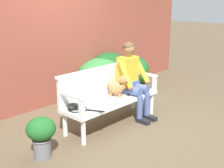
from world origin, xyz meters
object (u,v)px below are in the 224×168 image
Objects in this scene: garden_bench at (112,102)px; potted_plant at (41,133)px; person_seated at (131,77)px; dog_on_bench at (118,86)px; tennis_racket at (79,109)px; baseball_glove at (73,106)px.

garden_bench is 1.43m from potted_plant.
garden_bench is at bearing 3.29° from potted_plant.
person_seated is 3.53× the size of dog_on_bench.
garden_bench is 0.27m from dog_on_bench.
potted_plant reaches higher than tennis_racket.
person_seated is 1.20m from tennis_racket.
person_seated reaches higher than potted_plant.
potted_plant is (-0.69, -0.18, -0.14)m from baseball_glove.
person_seated is at bearing -1.59° from dog_on_bench.
garden_bench is 3.21× the size of potted_plant.
dog_on_bench reaches higher than tennis_racket.
dog_on_bench reaches higher than potted_plant.
potted_plant reaches higher than garden_bench.
tennis_racket is 0.74m from potted_plant.
baseball_glove reaches higher than garden_bench.
potted_plant is (-1.90, -0.07, -0.37)m from person_seated.
garden_bench is 0.75m from baseball_glove.
tennis_racket reaches higher than garden_bench.
person_seated reaches higher than garden_bench.
tennis_racket is at bearing -87.38° from baseball_glove.
garden_bench is 0.57m from person_seated.
baseball_glove is (-0.04, 0.09, 0.04)m from tennis_racket.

